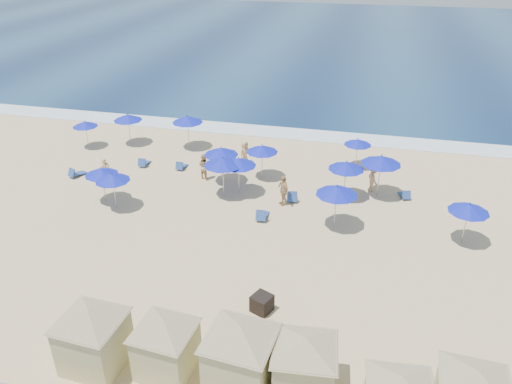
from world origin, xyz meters
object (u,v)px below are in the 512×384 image
beachgoer_0 (106,170)px  beachgoer_4 (245,153)px  beachgoer_3 (373,179)px  umbrella_6 (223,161)px  umbrella_3 (112,177)px  beachgoer_2 (283,190)px  umbrella_11 (469,208)px  umbrella_10 (346,166)px  cabana_3 (304,358)px  cabana_2 (240,348)px  umbrella_2 (128,117)px  cabana_1 (165,339)px  umbrella_13 (381,160)px  umbrella_7 (262,149)px  umbrella_8 (337,190)px  trash_bin (262,303)px  umbrella_1 (101,172)px  umbrella_0 (85,124)px  umbrella_5 (221,151)px  cabana_0 (92,330)px  beachgoer_1 (204,166)px  umbrella_4 (187,119)px  umbrella_12 (239,162)px

beachgoer_0 → beachgoer_4: bearing=-27.1°
beachgoer_3 → umbrella_6: bearing=81.1°
umbrella_3 → beachgoer_2: 9.82m
beachgoer_2 → beachgoer_4: beachgoer_2 is taller
umbrella_11 → beachgoer_4: umbrella_11 is taller
umbrella_10 → beachgoer_0: bearing=-175.0°
cabana_3 → cabana_2: bearing=-176.1°
umbrella_6 → umbrella_2: bearing=145.6°
cabana_1 → umbrella_13: (7.22, 15.72, 0.87)m
umbrella_7 → umbrella_8: (5.19, -5.06, 0.20)m
umbrella_11 → beachgoer_3: umbrella_11 is taller
umbrella_2 → cabana_3: bearing=-50.8°
trash_bin → umbrella_10: 11.50m
umbrella_1 → umbrella_7: 9.93m
umbrella_10 → beachgoer_2: 4.01m
umbrella_2 → umbrella_6: 11.21m
umbrella_11 → beachgoer_2: size_ratio=1.26×
umbrella_0 → umbrella_1: umbrella_1 is taller
umbrella_10 → beachgoer_3: umbrella_10 is taller
umbrella_5 → beachgoer_3: 9.57m
cabana_0 → umbrella_6: bearing=86.8°
cabana_2 → beachgoer_1: bearing=113.0°
umbrella_4 → umbrella_8: size_ratio=1.00×
umbrella_4 → umbrella_6: 8.10m
trash_bin → umbrella_8: (2.35, 7.55, 1.84)m
umbrella_10 → umbrella_2: bearing=163.3°
umbrella_0 → umbrella_13: umbrella_13 is taller
umbrella_3 → beachgoer_1: 6.27m
umbrella_0 → beachgoer_0: size_ratio=1.32×
cabana_3 → umbrella_2: cabana_3 is taller
cabana_2 → beachgoer_0: cabana_2 is taller
cabana_3 → umbrella_13: (2.24, 15.57, 0.79)m
trash_bin → umbrella_6: size_ratio=0.30×
umbrella_12 → umbrella_7: bearing=70.6°
umbrella_0 → umbrella_10: size_ratio=0.85×
trash_bin → beachgoer_3: (4.24, 12.33, 0.45)m
cabana_3 → umbrella_10: bearing=89.0°
beachgoer_0 → umbrella_12: bearing=-54.2°
cabana_2 → umbrella_12: size_ratio=1.91×
beachgoer_4 → beachgoer_3: bearing=-74.9°
cabana_0 → umbrella_13: (9.91, 16.05, 0.75)m
trash_bin → umbrella_6: bearing=139.4°
beachgoer_1 → beachgoer_3: bearing=-154.0°
umbrella_11 → umbrella_10: bearing=151.1°
umbrella_10 → beachgoer_0: umbrella_10 is taller
umbrella_2 → beachgoer_2: bearing=-27.0°
umbrella_8 → umbrella_11: (6.63, -0.01, -0.19)m
trash_bin → cabana_2: size_ratio=0.17×
umbrella_2 → umbrella_8: umbrella_8 is taller
cabana_1 → umbrella_5: bearing=99.4°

